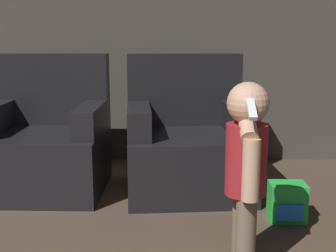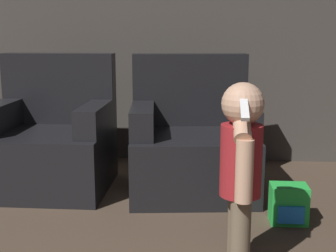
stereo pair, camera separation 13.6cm
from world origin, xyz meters
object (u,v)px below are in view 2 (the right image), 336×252
armchair_right (192,145)px  person_toddler (241,161)px  toy_backpack (289,204)px  armchair_left (51,143)px

armchair_right → person_toddler: size_ratio=1.07×
toy_backpack → armchair_right: bearing=136.9°
toy_backpack → armchair_left: bearing=161.1°
armchair_left → armchair_right: (1.05, -0.00, 0.00)m
armchair_left → person_toddler: (1.32, -1.14, 0.21)m
armchair_right → toy_backpack: bearing=-48.6°
armchair_left → person_toddler: 1.75m
armchair_left → person_toddler: bearing=-40.5°
person_toddler → toy_backpack: bearing=146.2°
person_toddler → toy_backpack: size_ratio=3.89×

